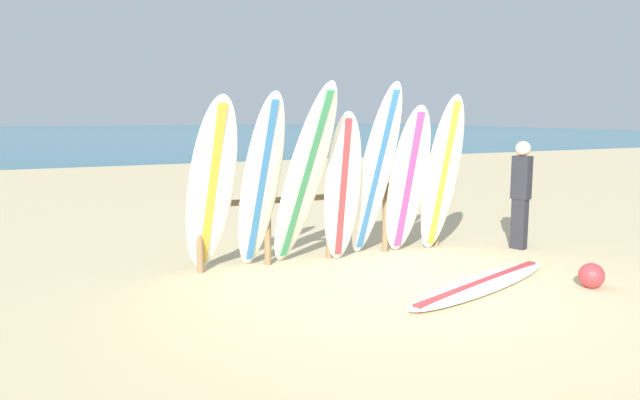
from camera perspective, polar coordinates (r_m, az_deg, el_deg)
name	(u,v)px	position (r m, az deg, el deg)	size (l,w,h in m)	color
ground_plane	(408,287)	(6.91, 8.43, -8.33)	(120.00, 120.00, 0.00)	#D3BC8C
ocean_water	(84,134)	(63.65, -21.81, 5.96)	(120.00, 80.00, 0.01)	teal
surfboard_rack	(329,213)	(8.07, 0.90, -1.24)	(3.68, 0.09, 1.00)	olive
surfboard_leaning_far_left	(211,187)	(7.16, -10.44, 1.20)	(0.66, 1.05, 2.20)	white
surfboard_leaning_left	(261,184)	(7.27, -5.73, 1.58)	(0.56, 1.04, 2.24)	silver
surfboard_leaning_center_left	(304,178)	(7.35, -1.54, 2.16)	(0.77, 1.28, 2.36)	white
surfboard_leaning_center	(343,188)	(7.71, 2.19, 1.13)	(0.58, 0.67, 2.01)	silver
surfboard_leaning_center_right	(376,172)	(7.96, 5.39, 2.68)	(0.57, 0.99, 2.38)	white
surfboard_leaning_right	(408,181)	(8.24, 8.46, 1.80)	(0.62, 0.76, 2.09)	silver
surfboard_leaning_far_right	(442,175)	(8.52, 11.70, 2.41)	(0.61, 0.63, 2.24)	white
surfboard_lying_on_sand	(481,284)	(7.09, 15.29, -7.81)	(2.74, 1.39, 0.08)	white
beachgoer_standing	(521,190)	(9.07, 18.79, 0.91)	(0.23, 0.29, 1.58)	#26262D
beach_ball	(592,276)	(7.45, 24.69, -6.63)	(0.29, 0.29, 0.29)	#B73338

